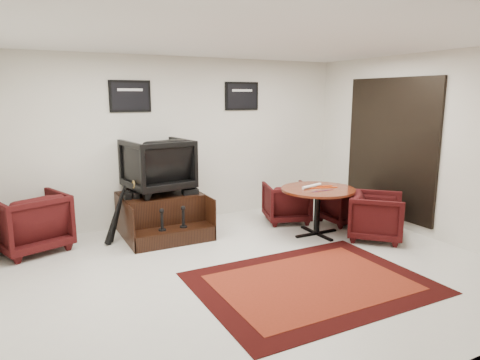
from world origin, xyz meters
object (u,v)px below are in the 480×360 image
shine_podium (162,215)px  table_chair_corner (376,214)px  meeting_table (318,194)px  armchair_side (30,220)px  table_chair_back (287,200)px  shine_chair (157,163)px  table_chair_window (343,204)px

shine_podium → table_chair_corner: 3.32m
table_chair_corner → meeting_table: bearing=93.0°
armchair_side → table_chair_back: size_ratio=1.22×
shine_podium → table_chair_back: (2.12, -0.36, 0.08)m
armchair_side → shine_chair: bearing=161.8°
shine_podium → table_chair_corner: table_chair_corner is taller
armchair_side → meeting_table: armchair_side is taller
meeting_table → table_chair_corner: 0.92m
shine_podium → table_chair_window: table_chair_window is taller
shine_chair → armchair_side: 1.98m
table_chair_window → shine_podium: bearing=72.9°
shine_podium → meeting_table: meeting_table is taller
armchair_side → table_chair_window: (4.81, -0.97, -0.12)m
shine_chair → table_chair_window: size_ratio=1.43×
meeting_table → table_chair_back: bearing=92.0°
meeting_table → table_chair_back: table_chair_back is taller
shine_podium → meeting_table: (2.15, -1.18, 0.36)m
table_chair_back → shine_chair: bearing=5.1°
armchair_side → table_chair_corner: size_ratio=1.16×
table_chair_window → table_chair_back: bearing=57.3°
shine_chair → table_chair_window: 3.21m
armchair_side → meeting_table: bearing=142.9°
table_chair_corner → table_chair_back: bearing=70.6°
shine_podium → shine_chair: bearing=90.0°
armchair_side → shine_podium: bearing=157.6°
meeting_table → table_chair_back: size_ratio=1.53×
table_chair_back → meeting_table: bearing=110.2°
meeting_table → table_chair_corner: bearing=-41.5°
shine_chair → table_chair_back: (2.12, -0.49, -0.74)m
shine_podium → table_chair_window: 3.07m
table_chair_window → table_chair_corner: table_chair_corner is taller
shine_chair → table_chair_corner: bearing=137.7°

